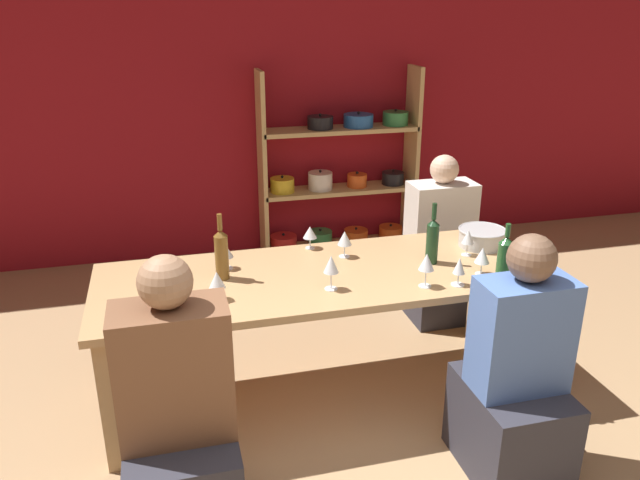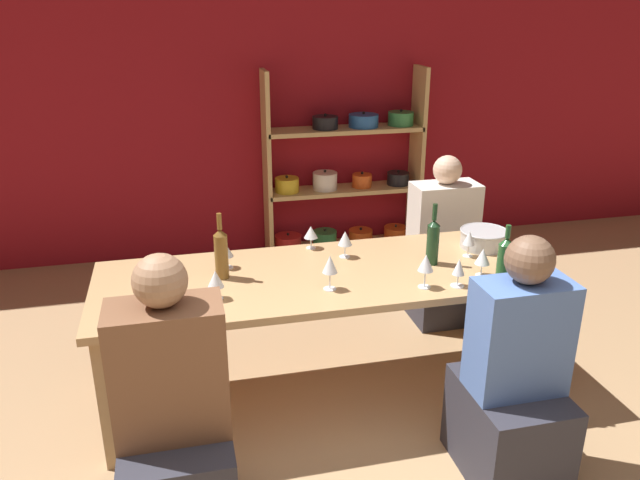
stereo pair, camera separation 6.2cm
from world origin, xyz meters
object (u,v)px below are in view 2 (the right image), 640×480
object	(u,v)px
dining_table	(324,287)
wine_glass_empty_a	(226,251)
shelf_unit	(345,182)
wine_glass_red_b	(330,265)
wine_glass_empty_c	(173,284)
wine_glass_empty_d	(426,263)
person_near_b	(176,438)
wine_bottle_amber	(433,241)
wine_bottle_dark	(505,260)
wine_glass_white_b	(483,257)
wine_glass_white_c	(311,233)
wine_glass_red_a	(345,239)
person_near_a	(512,392)
person_far_a	(441,259)
wine_glass_empty_b	(216,279)
wine_glass_white_a	(469,239)
wine_bottle_green	(221,253)
wine_glass_red_c	(459,268)
mixing_bowl	(484,238)

from	to	relation	value
dining_table	wine_glass_empty_a	bearing A→B (deg)	159.42
shelf_unit	wine_glass_red_b	bearing A→B (deg)	-107.23
wine_glass_red_b	wine_glass_empty_c	bearing A→B (deg)	-179.81
wine_glass_red_b	wine_glass_empty_d	bearing A→B (deg)	-10.68
wine_glass_empty_c	person_near_b	size ratio (longest dim) A/B	0.13
wine_bottle_amber	wine_glass_empty_a	bearing A→B (deg)	169.72
shelf_unit	wine_bottle_dark	xyz separation A→B (m)	(0.15, -2.47, 0.26)
person_near_b	wine_glass_white_b	bearing A→B (deg)	20.16
wine_glass_white_c	wine_glass_red_b	size ratio (longest dim) A/B	0.74
wine_glass_red_a	person_near_b	bearing A→B (deg)	-134.35
wine_glass_red_a	person_near_a	bearing A→B (deg)	-62.42
wine_glass_white_c	person_near_b	xyz separation A→B (m)	(-0.82, -1.18, -0.39)
wine_glass_red_a	wine_glass_red_b	xyz separation A→B (m)	(-0.19, -0.39, 0.02)
wine_glass_white_c	wine_glass_red_a	bearing A→B (deg)	-48.15
dining_table	wine_glass_empty_c	distance (m)	0.83
dining_table	person_near_b	xyz separation A→B (m)	(-0.81, -0.81, -0.20)
wine_bottle_amber	wine_glass_red_a	distance (m)	0.48
wine_bottle_amber	wine_glass_red_b	world-z (taller)	wine_bottle_amber
person_far_a	wine_glass_empty_d	bearing A→B (deg)	61.40
dining_table	wine_glass_red_b	xyz separation A→B (m)	(-0.02, -0.20, 0.22)
wine_glass_empty_b	wine_glass_empty_d	distance (m)	1.04
wine_glass_white_a	wine_bottle_green	bearing A→B (deg)	178.85
dining_table	wine_glass_empty_b	world-z (taller)	wine_glass_empty_b
wine_glass_red_b	wine_glass_red_c	distance (m)	0.65
shelf_unit	person_far_a	bearing A→B (deg)	-76.50
wine_glass_white_a	person_far_a	world-z (taller)	person_far_a
wine_glass_red_b	shelf_unit	bearing A→B (deg)	72.77
wine_bottle_dark	wine_glass_white_c	bearing A→B (deg)	140.19
shelf_unit	wine_glass_white_c	distance (m)	1.91
wine_bottle_dark	wine_glass_white_b	world-z (taller)	wine_bottle_dark
mixing_bowl	person_far_a	distance (m)	0.73
wine_glass_white_a	wine_glass_empty_d	xyz separation A→B (m)	(-0.40, -0.33, 0.02)
wine_glass_white_a	wine_glass_white_b	xyz separation A→B (m)	(-0.05, -0.26, -0.00)
wine_bottle_dark	wine_glass_red_a	size ratio (longest dim) A/B	2.07
wine_bottle_amber	wine_glass_white_b	xyz separation A→B (m)	(0.19, -0.21, -0.03)
mixing_bowl	wine_glass_red_b	size ratio (longest dim) A/B	1.53
wine_bottle_green	wine_bottle_amber	distance (m)	1.14
dining_table	person_near_a	world-z (taller)	person_near_a
wine_bottle_amber	wine_glass_red_c	xyz separation A→B (m)	(0.01, -0.30, -0.04)
wine_glass_empty_d	shelf_unit	bearing A→B (deg)	84.07
shelf_unit	wine_glass_empty_b	xyz separation A→B (m)	(-1.28, -2.31, 0.23)
wine_glass_white_a	person_near_b	bearing A→B (deg)	-152.87
wine_glass_white_b	wine_glass_white_c	size ratio (longest dim) A/B	1.12
mixing_bowl	wine_glass_empty_a	size ratio (longest dim) A/B	2.04
wine_glass_white_b	wine_glass_empty_b	world-z (taller)	wine_glass_white_b
wine_glass_red_a	wine_glass_white_a	distance (m)	0.70
wine_glass_white_a	wine_glass_empty_b	bearing A→B (deg)	-171.37
dining_table	person_far_a	bearing A→B (deg)	36.76
wine_glass_empty_d	wine_bottle_amber	bearing A→B (deg)	60.84
shelf_unit	wine_bottle_dark	world-z (taller)	shelf_unit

